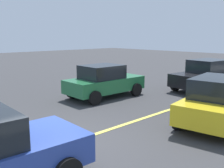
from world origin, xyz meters
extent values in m
plane|color=#38383A|center=(0.00, 0.00, 0.00)|extent=(80.00, 80.00, 0.00)
cube|color=#E0D14C|center=(3.00, 0.00, 0.01)|extent=(28.00, 0.16, 0.01)
cube|color=black|center=(9.98, 0.94, 0.66)|extent=(4.45, 2.22, 0.69)
cube|color=black|center=(10.20, 0.92, 1.35)|extent=(2.21, 1.77, 0.69)
cylinder|color=black|center=(8.44, 0.22, 0.32)|extent=(0.66, 0.29, 0.64)
cylinder|color=black|center=(8.63, 1.97, 0.32)|extent=(0.66, 0.29, 0.64)
cylinder|color=black|center=(11.53, 1.66, 0.32)|extent=(0.66, 0.29, 0.64)
cylinder|color=black|center=(-0.94, -0.09, 0.32)|extent=(0.65, 0.24, 0.64)
cube|color=#236B3D|center=(4.82, 3.54, 0.64)|extent=(3.96, 1.82, 0.64)
cube|color=black|center=(4.63, 3.54, 1.28)|extent=(1.92, 1.57, 0.64)
cylinder|color=black|center=(6.17, 4.37, 0.32)|extent=(0.64, 0.23, 0.64)
cylinder|color=black|center=(6.13, 2.64, 0.32)|extent=(0.64, 0.23, 0.64)
cylinder|color=black|center=(3.51, 4.43, 0.32)|extent=(0.64, 0.23, 0.64)
cylinder|color=black|center=(3.47, 2.70, 0.32)|extent=(0.64, 0.23, 0.64)
cube|color=gold|center=(5.05, -2.15, 0.65)|extent=(4.49, 2.39, 0.66)
cube|color=black|center=(4.84, -2.19, 1.31)|extent=(2.27, 1.83, 0.66)
cylinder|color=black|center=(6.35, -1.06, 0.32)|extent=(0.67, 0.32, 0.64)
cylinder|color=black|center=(3.48, -1.53, 0.32)|extent=(0.67, 0.32, 0.64)
camera|label=1|loc=(-3.70, -5.99, 3.03)|focal=42.35mm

